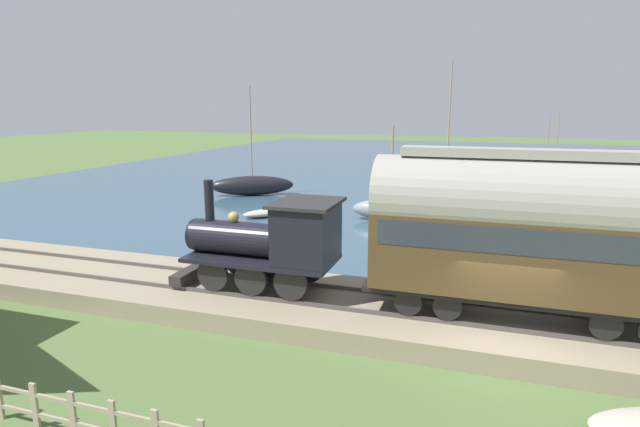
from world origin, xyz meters
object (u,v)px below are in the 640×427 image
at_px(sailboat_black, 252,185).
at_px(sailboat_gray, 391,210).
at_px(sailboat_brown, 554,168).
at_px(sailboat_white, 445,192).
at_px(sailboat_yellow, 546,161).
at_px(rowboat_far_out, 409,255).
at_px(passenger_coach, 528,228).
at_px(rowboat_near_shore, 266,213).
at_px(rowboat_off_pier, 620,239).
at_px(steam_locomotive, 275,239).

bearing_deg(sailboat_black, sailboat_gray, -143.11).
xyz_separation_m(sailboat_brown, sailboat_black, (-19.30, 22.51, 0.14)).
bearing_deg(sailboat_white, sailboat_yellow, -7.12).
height_order(sailboat_white, rowboat_far_out, sailboat_white).
relative_size(sailboat_yellow, sailboat_brown, 0.97).
relative_size(passenger_coach, rowboat_near_shore, 3.09).
relative_size(passenger_coach, sailboat_black, 1.08).
distance_m(sailboat_gray, sailboat_black, 12.34).
height_order(passenger_coach, rowboat_off_pier, passenger_coach).
bearing_deg(sailboat_yellow, rowboat_off_pier, 177.19).
height_order(steam_locomotive, sailboat_white, sailboat_white).
bearing_deg(sailboat_black, sailboat_white, -106.78).
bearing_deg(steam_locomotive, rowboat_off_pier, -45.76).
distance_m(sailboat_gray, rowboat_far_out, 7.35).
distance_m(sailboat_white, rowboat_off_pier, 12.83).
bearing_deg(steam_locomotive, rowboat_near_shore, 25.45).
bearing_deg(sailboat_brown, sailboat_white, 163.17).
distance_m(steam_locomotive, rowboat_near_shore, 13.98).
xyz_separation_m(steam_locomotive, passenger_coach, (-0.00, -7.26, 0.91)).
bearing_deg(rowboat_far_out, sailboat_brown, -39.61).
bearing_deg(sailboat_gray, sailboat_white, -17.41).
xyz_separation_m(passenger_coach, sailboat_black, (18.92, 17.13, -2.50)).
height_order(sailboat_white, rowboat_off_pier, sailboat_white).
bearing_deg(rowboat_near_shore, sailboat_black, -14.92).
height_order(sailboat_brown, rowboat_near_shore, sailboat_brown).
relative_size(sailboat_gray, sailboat_black, 0.68).
distance_m(sailboat_black, rowboat_off_pier, 23.32).
xyz_separation_m(steam_locomotive, rowboat_far_out, (6.57, -3.34, -2.11)).
xyz_separation_m(sailboat_gray, rowboat_far_out, (-7.04, -2.06, -0.42)).
height_order(steam_locomotive, sailboat_gray, sailboat_gray).
bearing_deg(rowboat_far_out, sailboat_gray, -6.90).
height_order(sailboat_brown, rowboat_far_out, sailboat_brown).
bearing_deg(rowboat_off_pier, passenger_coach, 163.85).
bearing_deg(sailboat_yellow, sailboat_brown, 178.30).
distance_m(steam_locomotive, rowboat_far_out, 7.67).
xyz_separation_m(sailboat_brown, rowboat_near_shore, (-25.74, 18.58, -0.36)).
height_order(steam_locomotive, rowboat_off_pier, steam_locomotive).
xyz_separation_m(rowboat_far_out, rowboat_off_pier, (5.53, -9.09, 0.05)).
xyz_separation_m(sailboat_brown, rowboat_far_out, (-31.65, 9.30, -0.37)).
bearing_deg(steam_locomotive, rowboat_far_out, -26.91).
bearing_deg(sailboat_yellow, sailboat_white, 156.31).
relative_size(steam_locomotive, sailboat_yellow, 0.98).
relative_size(sailboat_brown, rowboat_near_shore, 2.06).
bearing_deg(sailboat_black, rowboat_near_shore, -176.25).
distance_m(sailboat_white, sailboat_black, 13.83).
bearing_deg(passenger_coach, sailboat_white, 9.36).
relative_size(sailboat_black, rowboat_off_pier, 3.25).
bearing_deg(sailboat_gray, rowboat_far_out, -163.93).
bearing_deg(sailboat_yellow, steam_locomotive, 161.62).
relative_size(passenger_coach, rowboat_off_pier, 3.51).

